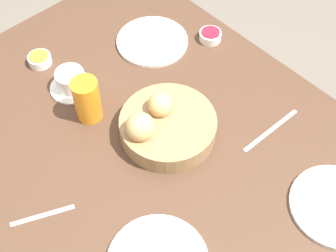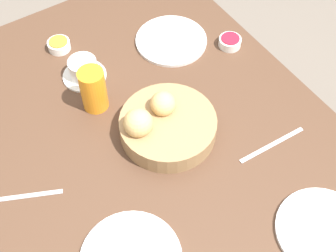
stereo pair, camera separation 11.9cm
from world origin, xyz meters
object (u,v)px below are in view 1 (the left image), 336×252
Objects in this scene: plate_near_right at (152,41)px; coffee_cup at (71,81)px; plate_near_left at (336,206)px; jam_bowl_berry at (210,36)px; jam_bowl_honey at (40,59)px; juice_glass at (87,100)px; bread_basket at (165,125)px; fork_silver at (271,130)px; spoon_coffee at (43,216)px.

coffee_cup reaches higher than plate_near_right.
plate_near_left is 3.24× the size of jam_bowl_berry.
plate_near_right is 3.22× the size of jam_bowl_honey.
bread_basket is at bearing -149.50° from juice_glass.
jam_bowl_honey is 0.69m from fork_silver.
jam_bowl_honey is (0.16, 0.30, 0.01)m from plate_near_right.
bread_basket reaches higher than fork_silver.
plate_near_left is 0.25m from fork_silver.
jam_bowl_honey is (0.86, 0.25, 0.01)m from plate_near_left.
jam_bowl_berry reaches higher than spoon_coffee.
bread_basket is 0.37m from spoon_coffee.
jam_bowl_berry is at bearing -91.85° from juice_glass.
plate_near_right is 1.08× the size of fork_silver.
bread_basket reaches higher than plate_near_left.
jam_bowl_honey reaches higher than plate_near_right.
plate_near_right is at bearing -65.62° from spoon_coffee.
coffee_cup is 0.56m from fork_silver.
plate_near_right is at bearing -3.93° from plate_near_left.
coffee_cup is 1.85× the size of jam_bowl_honey.
coffee_cup is (0.02, 0.28, 0.02)m from plate_near_right.
fork_silver is at bearing -138.96° from juice_glass.
coffee_cup reaches higher than jam_bowl_honey.
juice_glass reaches higher than plate_near_left.
plate_near_left is 0.76m from coffee_cup.
coffee_cup is (0.11, -0.02, -0.04)m from juice_glass.
plate_near_right is 0.34m from jam_bowl_honey.
spoon_coffee is at bearing 134.11° from coffee_cup.
jam_bowl_berry is at bearing -17.53° from plate_near_left.
jam_bowl_berry is (-0.12, -0.42, -0.01)m from coffee_cup.
spoon_coffee is at bearing 101.82° from jam_bowl_berry.
fork_silver is at bearing -131.00° from bread_basket.
coffee_cup is 0.62× the size of fork_silver.
plate_near_right is at bearing 51.93° from jam_bowl_berry.
juice_glass reaches higher than fork_silver.
juice_glass is 0.26m from jam_bowl_honey.
fork_silver is (-0.36, -0.32, -0.06)m from juice_glass.
plate_near_left and plate_near_right have the same top height.
coffee_cup is 0.39m from spoon_coffee.
fork_silver is at bearing -153.49° from jam_bowl_honey.
bread_basket is at bearing 49.00° from fork_silver.
juice_glass reaches higher than plate_near_right.
coffee_cup is at bearing 86.86° from plate_near_right.
jam_bowl_berry is at bearing -20.39° from fork_silver.
juice_glass is (0.61, 0.26, 0.06)m from plate_near_left.
jam_bowl_berry reaches higher than fork_silver.
jam_bowl_berry is (0.17, -0.34, -0.02)m from bread_basket.
plate_near_left reaches higher than spoon_coffee.
jam_bowl_honey is at bearing 4.66° from coffee_cup.
plate_near_right is at bearing -93.14° from coffee_cup.
fork_silver is 0.61m from spoon_coffee.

